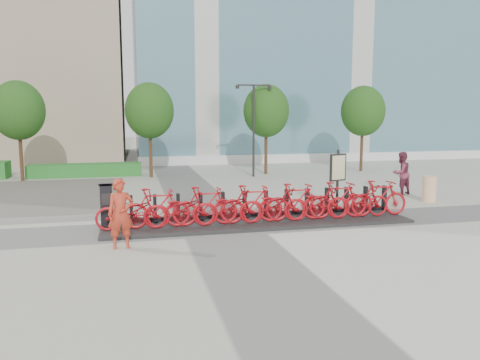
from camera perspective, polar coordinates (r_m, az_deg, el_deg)
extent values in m
plane|color=#BABAAA|center=(14.33, -2.53, -5.70)|extent=(120.00, 120.00, 0.00)
cube|color=teal|center=(43.86, 9.78, 19.19)|extent=(32.00, 16.00, 24.00)
cube|color=#236726|center=(27.16, -18.29, 1.15)|extent=(6.00, 1.20, 0.70)
cylinder|color=#3E271B|center=(26.32, -25.15, 3.11)|extent=(0.18, 0.18, 3.00)
ellipsoid|color=#1B4C14|center=(26.25, -25.42, 7.68)|extent=(2.60, 2.60, 2.99)
cylinder|color=#3E271B|center=(25.78, -10.85, 3.64)|extent=(0.18, 0.18, 3.00)
ellipsoid|color=#1B4C14|center=(25.71, -10.97, 8.31)|extent=(2.60, 2.60, 2.99)
cylinder|color=#3E271B|center=(26.84, 3.18, 3.93)|extent=(0.18, 0.18, 3.00)
ellipsoid|color=#1B4C14|center=(26.78, 3.21, 8.42)|extent=(2.60, 2.60, 2.99)
cylinder|color=#3E271B|center=(29.11, 14.61, 4.00)|extent=(0.18, 0.18, 3.00)
ellipsoid|color=#1B4C14|center=(29.05, 14.75, 8.14)|extent=(2.60, 2.60, 2.99)
cylinder|color=black|center=(25.56, 1.67, 5.99)|extent=(0.12, 0.12, 5.00)
cube|color=black|center=(25.48, 0.69, 11.49)|extent=(0.90, 0.08, 0.08)
cube|color=black|center=(25.71, 2.68, 11.45)|extent=(0.90, 0.08, 0.08)
cylinder|color=black|center=(25.37, -0.31, 11.28)|extent=(0.20, 0.20, 0.18)
cylinder|color=black|center=(25.83, 3.66, 11.21)|extent=(0.20, 0.20, 0.18)
cube|color=#272727|center=(14.89, 2.19, -5.01)|extent=(9.60, 2.40, 0.08)
imported|color=#AA0F16|center=(13.91, -13.11, -3.72)|extent=(2.04, 0.71, 1.07)
imported|color=#AA0F16|center=(13.92, -10.15, -3.38)|extent=(1.98, 0.56, 1.19)
imported|color=#AA0F16|center=(13.98, -7.19, -3.51)|extent=(2.04, 0.71, 1.07)
imported|color=#AA0F16|center=(14.06, -4.27, -3.16)|extent=(1.98, 0.56, 1.19)
imported|color=#AA0F16|center=(14.20, -1.40, -3.27)|extent=(2.04, 0.71, 1.07)
imported|color=#AA0F16|center=(14.35, 1.42, -2.91)|extent=(1.98, 0.56, 1.19)
imported|color=#AA0F16|center=(14.56, 4.17, -3.01)|extent=(2.04, 0.71, 1.07)
imported|color=#AA0F16|center=(14.78, 6.84, -2.65)|extent=(1.98, 0.56, 1.19)
imported|color=#AA0F16|center=(15.05, 9.41, -2.74)|extent=(2.04, 0.71, 1.07)
imported|color=#AA0F16|center=(15.33, 11.90, -2.39)|extent=(1.98, 0.56, 1.19)
imported|color=#AA0F16|center=(15.65, 14.29, -2.47)|extent=(2.04, 0.71, 1.07)
imported|color=#AA0F16|center=(15.99, 16.59, -2.12)|extent=(1.98, 0.56, 1.19)
cube|color=black|center=(14.33, -15.96, -3.12)|extent=(0.36, 0.32, 1.25)
cube|color=black|center=(14.22, -16.06, -0.49)|extent=(0.44, 0.37, 0.16)
cube|color=black|center=(14.13, -16.03, -2.27)|extent=(0.25, 0.03, 0.35)
imported|color=#B9341E|center=(12.26, -14.34, -3.99)|extent=(0.70, 0.50, 1.79)
imported|color=brown|center=(21.05, 19.05, 0.79)|extent=(1.03, 0.89, 1.82)
cylinder|color=orange|center=(19.74, 22.07, -1.01)|extent=(0.64, 0.64, 1.01)
cylinder|color=black|center=(17.15, 11.81, 0.06)|extent=(0.10, 0.10, 2.15)
cube|color=black|center=(17.09, 11.85, 1.52)|extent=(0.70, 0.32, 0.98)
cube|color=beige|center=(17.04, 11.93, 1.49)|extent=(0.58, 0.21, 0.86)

